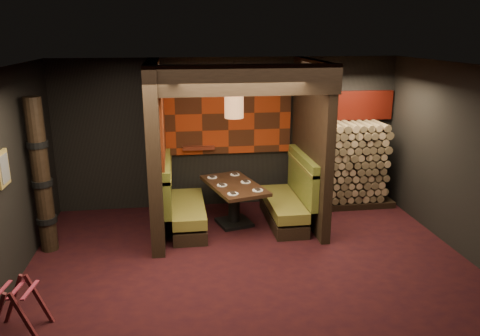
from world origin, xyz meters
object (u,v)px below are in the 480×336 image
(booth_bench_right, at_px, (289,201))
(firewood_stack, at_px, (349,165))
(totem_column, at_px, (41,177))
(booth_bench_left, at_px, (182,206))
(pendant_lamp, at_px, (234,104))
(luggage_rack, at_px, (18,306))
(dining_table, at_px, (234,197))

(booth_bench_right, relative_size, firewood_stack, 0.92)
(totem_column, bearing_deg, firewood_stack, 13.19)
(booth_bench_left, height_order, pendant_lamp, pendant_lamp)
(pendant_lamp, xyz_separation_m, luggage_rack, (-2.80, -2.70, -1.82))
(dining_table, height_order, firewood_stack, firewood_stack)
(luggage_rack, distance_m, firewood_stack, 6.18)
(luggage_rack, height_order, firewood_stack, firewood_stack)
(dining_table, distance_m, firewood_stack, 2.45)
(pendant_lamp, distance_m, luggage_rack, 4.29)
(pendant_lamp, distance_m, totem_column, 3.20)
(dining_table, height_order, totem_column, totem_column)
(firewood_stack, bearing_deg, dining_table, -164.23)
(pendant_lamp, bearing_deg, luggage_rack, -136.00)
(booth_bench_right, bearing_deg, firewood_stack, 27.35)
(booth_bench_left, relative_size, totem_column, 0.67)
(firewood_stack, bearing_deg, pendant_lamp, -163.10)
(booth_bench_left, height_order, booth_bench_right, same)
(booth_bench_left, xyz_separation_m, booth_bench_right, (1.89, 0.00, 0.00))
(firewood_stack, bearing_deg, luggage_rack, -146.39)
(luggage_rack, bearing_deg, pendant_lamp, 44.00)
(booth_bench_right, height_order, firewood_stack, firewood_stack)
(booth_bench_left, xyz_separation_m, dining_table, (0.91, 0.04, 0.12))
(luggage_rack, xyz_separation_m, firewood_stack, (5.13, 3.41, 0.49))
(pendant_lamp, relative_size, luggage_rack, 1.40)
(booth_bench_left, bearing_deg, firewood_stack, 12.17)
(luggage_rack, bearing_deg, totem_column, 95.29)
(booth_bench_left, distance_m, firewood_stack, 3.35)
(booth_bench_right, relative_size, pendant_lamp, 1.72)
(booth_bench_left, bearing_deg, pendant_lamp, -0.61)
(dining_table, bearing_deg, booth_bench_right, -2.35)
(booth_bench_left, distance_m, pendant_lamp, 1.97)
(booth_bench_left, height_order, dining_table, booth_bench_left)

